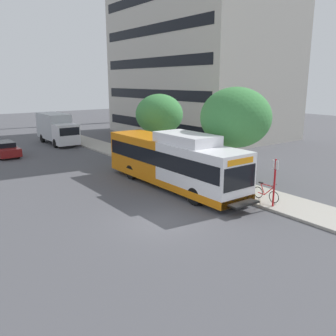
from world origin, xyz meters
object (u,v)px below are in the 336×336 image
Objects in this scene: bicycle_parked at (266,193)px; street_tree_near_stop at (236,118)px; bus_stop_sign_pole at (275,179)px; transit_bus at (173,161)px; box_truck_background at (57,128)px; parked_car_far_lane at (5,149)px; street_tree_mid_block at (159,114)px.

bicycle_parked is 5.49m from street_tree_near_stop.
bus_stop_sign_pole is at bearing -119.92° from bicycle_parked.
bus_stop_sign_pole is at bearing -74.10° from transit_bus.
box_truck_background is at bearing 90.07° from transit_bus.
box_truck_background is at bearing 95.16° from bicycle_parked.
bicycle_parked is at bearing 60.08° from bus_stop_sign_pole.
street_tree_near_stop is 0.89× the size of box_truck_background.
parked_car_far_lane is at bearing -149.63° from box_truck_background.
street_tree_mid_block is (1.39, 12.34, 3.45)m from bicycle_parked.
bicycle_parked is 12.88m from street_tree_mid_block.
street_tree_near_stop is (3.60, -1.92, 2.73)m from transit_bus.
street_tree_near_stop reaches higher than parked_car_far_lane.
transit_bus is 2.21× the size of street_tree_mid_block.
street_tree_near_stop is at bearing 71.41° from bicycle_parked.
bicycle_parked is at bearing -84.84° from box_truck_background.
street_tree_near_stop reaches higher than bicycle_parked.
street_tree_mid_block is 1.23× the size of parked_car_far_lane.
box_truck_background is (-0.02, 20.74, 0.04)m from transit_bus.
transit_bus is 6.75m from bus_stop_sign_pole.
bus_stop_sign_pole is 13.56m from street_tree_mid_block.
box_truck_background is (-3.62, 22.65, -2.70)m from street_tree_near_stop.
street_tree_mid_block is (3.74, 6.73, 2.31)m from transit_bus.
box_truck_background is (6.23, 3.65, 1.08)m from parked_car_far_lane.
parked_car_far_lane is at bearing 110.12° from transit_bus.
street_tree_mid_block reaches higher than bicycle_parked.
bus_stop_sign_pole is at bearing -86.06° from box_truck_background.
transit_bus is at bearing -89.93° from box_truck_background.
street_tree_near_stop reaches higher than bus_stop_sign_pole.
box_truck_background is at bearing 93.94° from bus_stop_sign_pole.
parked_car_far_lane is (-8.61, 22.69, 0.10)m from bicycle_parked.
street_tree_mid_block reaches higher than bus_stop_sign_pole.
transit_bus is 1.97× the size of street_tree_near_stop.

